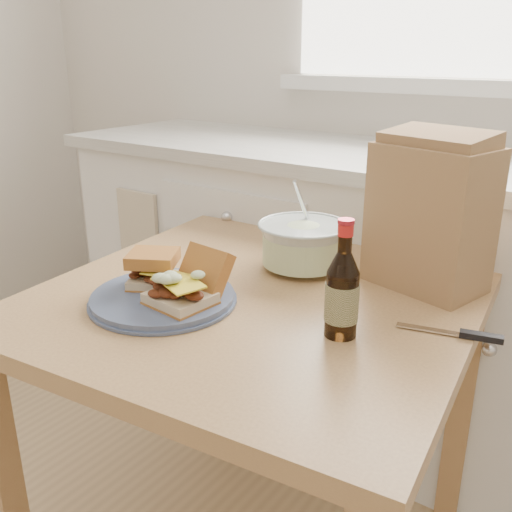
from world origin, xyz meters
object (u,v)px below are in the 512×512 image
Objects in this scene: coleslaw_bowl at (303,246)px; paper_bag at (430,218)px; plate at (163,298)px; beer_bottle at (342,293)px; dining_table at (257,338)px.

paper_bag is at bearing 13.67° from coleslaw_bowl.
beer_bottle is at bearing 12.70° from plate.
coleslaw_bowl is 0.34m from beer_bottle.
dining_table is at bearing 49.83° from plate.
plate is 0.36m from coleslaw_bowl.
paper_bag is at bearing 102.11° from beer_bottle.
beer_bottle is at bearing -47.59° from coleslaw_bowl.
plate reaches higher than dining_table.
paper_bag reaches higher than plate.
paper_bag reaches higher than coleslaw_bowl.
coleslaw_bowl is (0.13, 0.33, 0.05)m from plate.
coleslaw_bowl is (0.01, 0.18, 0.16)m from dining_table.
coleslaw_bowl is 0.98× the size of beer_bottle.
coleslaw_bowl is at bearing 67.98° from plate.
coleslaw_bowl is 0.70× the size of paper_bag.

